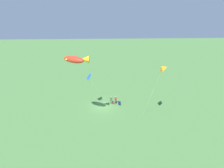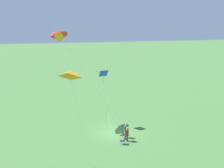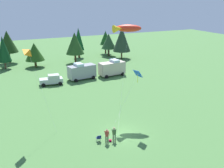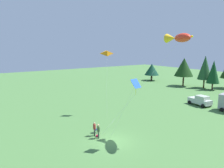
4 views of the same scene
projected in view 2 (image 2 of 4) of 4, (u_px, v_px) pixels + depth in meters
ground_plane at (115, 132)px, 38.65m from camera, size 160.00×160.00×0.00m
person_kite_flyer at (126, 130)px, 36.91m from camera, size 0.56×0.42×1.74m
folding_chair at (123, 140)px, 35.40m from camera, size 0.52×0.52×0.82m
person_spectator at (127, 133)px, 36.04m from camera, size 0.57×0.45×1.74m
backpack_on_grass at (126, 139)px, 36.70m from camera, size 0.38×0.34×0.22m
kite_large_fish at (59, 35)px, 37.96m from camera, size 7.15×9.07×12.23m
kite_delta_orange at (71, 74)px, 26.55m from camera, size 2.82×2.37×10.38m
kite_diamond_blue at (104, 75)px, 38.91m from camera, size 4.33×1.21×7.42m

